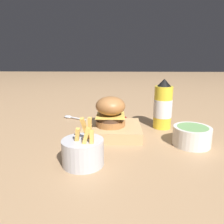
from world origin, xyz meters
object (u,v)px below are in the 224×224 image
object	(u,v)px
side_bowl	(192,135)
spoon	(73,118)
fries_basket	(83,152)
serving_board	(112,130)
burger	(110,111)
ketchup_bottle	(163,106)

from	to	relation	value
side_bowl	spoon	distance (m)	0.54
fries_basket	side_bowl	distance (m)	0.36
serving_board	spoon	size ratio (longest dim) A/B	1.31
fries_basket	burger	bearing A→B (deg)	-106.63
serving_board	fries_basket	xyz separation A→B (m)	(0.07, 0.23, 0.02)
burger	spoon	size ratio (longest dim) A/B	0.67
spoon	fries_basket	bearing A→B (deg)	134.95
serving_board	fries_basket	distance (m)	0.24
burger	ketchup_bottle	world-z (taller)	ketchup_bottle
fries_basket	side_bowl	xyz separation A→B (m)	(-0.34, -0.14, -0.00)
burger	side_bowl	size ratio (longest dim) A/B	0.88
serving_board	ketchup_bottle	xyz separation A→B (m)	(-0.20, -0.09, 0.07)
burger	fries_basket	distance (m)	0.24
ketchup_bottle	fries_basket	distance (m)	0.42
serving_board	fries_basket	bearing A→B (deg)	72.49
serving_board	side_bowl	bearing A→B (deg)	162.10
ketchup_bottle	spoon	xyz separation A→B (m)	(0.39, -0.12, -0.08)
serving_board	side_bowl	size ratio (longest dim) A/B	1.72
ketchup_bottle	spoon	size ratio (longest dim) A/B	1.24
spoon	burger	bearing A→B (deg)	160.81
serving_board	burger	xyz separation A→B (m)	(0.01, 0.00, 0.07)
burger	spoon	distance (m)	0.29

